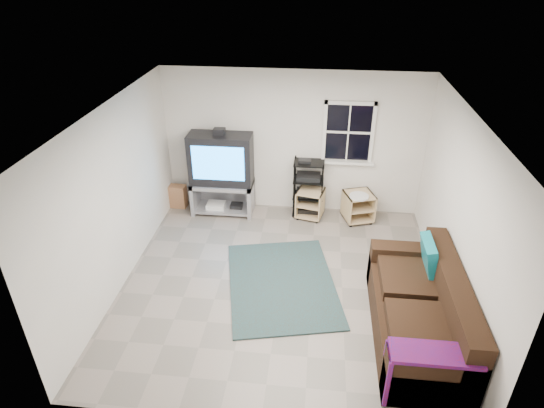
# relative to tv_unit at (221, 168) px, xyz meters

# --- Properties ---
(room) EXTENTS (4.60, 4.62, 4.60)m
(room) POSITION_rel_tv_unit_xyz_m (2.21, 0.27, 0.58)
(room) COLOR gray
(room) RESTS_ON ground
(tv_unit) EXTENTS (1.11, 0.56, 1.64)m
(tv_unit) POSITION_rel_tv_unit_xyz_m (0.00, 0.00, 0.00)
(tv_unit) COLOR #95959C
(tv_unit) RESTS_ON ground
(av_rack) EXTENTS (0.54, 0.39, 1.08)m
(av_rack) POSITION_rel_tv_unit_xyz_m (1.56, 0.08, -0.43)
(av_rack) COLOR black
(av_rack) RESTS_ON ground
(side_table_left) EXTENTS (0.54, 0.54, 0.53)m
(side_table_left) POSITION_rel_tv_unit_xyz_m (1.62, 0.01, -0.61)
(side_table_left) COLOR tan
(side_table_left) RESTS_ON ground
(side_table_right) EXTENTS (0.61, 0.61, 0.56)m
(side_table_right) POSITION_rel_tv_unit_xyz_m (2.46, -0.03, -0.59)
(side_table_right) COLOR tan
(side_table_right) RESTS_ON ground
(sofa) EXTENTS (1.00, 2.26, 1.03)m
(sofa) POSITION_rel_tv_unit_xyz_m (3.07, -2.83, -0.53)
(sofa) COLOR black
(sofa) RESTS_ON ground
(shag_rug) EXTENTS (1.93, 2.36, 0.02)m
(shag_rug) POSITION_rel_tv_unit_xyz_m (1.27, -2.01, -0.88)
(shag_rug) COLOR #301F15
(shag_rug) RESTS_ON ground
(paper_bag) EXTENTS (0.32, 0.22, 0.44)m
(paper_bag) POSITION_rel_tv_unit_xyz_m (-0.89, 0.08, -0.68)
(paper_bag) COLOR #9E6A47
(paper_bag) RESTS_ON ground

